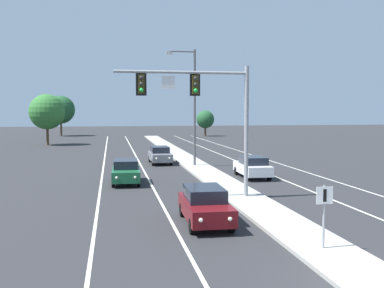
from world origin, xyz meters
TOP-DOWN VIEW (x-y plane):
  - ground_plane at (0.00, 0.00)m, footprint 260.00×260.00m
  - median_island at (0.00, 18.00)m, footprint 2.40×110.00m
  - lane_stripe_oncoming_center at (-4.70, 25.00)m, footprint 0.14×100.00m
  - lane_stripe_receding_center at (4.70, 25.00)m, footprint 0.14×100.00m
  - edge_stripe_left at (-8.00, 25.00)m, footprint 0.14×100.00m
  - edge_stripe_right at (8.00, 25.00)m, footprint 0.14×100.00m
  - overhead_signal_mast at (-2.25, 12.83)m, footprint 7.34×0.44m
  - median_sign_post at (-0.06, 3.22)m, footprint 0.60×0.10m
  - street_lamp_median at (-0.35, 27.31)m, footprint 2.58×0.28m
  - car_oncoming_darkred at (-3.30, 7.83)m, footprint 1.91×4.50m
  - car_oncoming_green at (-6.34, 19.34)m, footprint 1.93×4.51m
  - car_oncoming_grey at (-2.87, 30.11)m, footprint 1.86×4.49m
  - car_receding_white at (2.86, 20.22)m, footprint 1.92×4.51m
  - tree_far_right_a at (10.38, 72.55)m, footprint 3.40×3.40m
  - tree_far_left_b at (-16.19, 54.93)m, footprint 4.99×4.99m
  - tree_far_left_a at (-16.76, 77.85)m, footprint 5.34×5.34m

SIDE VIEW (x-z plane):
  - ground_plane at x=0.00m, z-range 0.00..0.00m
  - lane_stripe_oncoming_center at x=-4.70m, z-range 0.00..0.01m
  - lane_stripe_receding_center at x=4.70m, z-range 0.00..0.01m
  - edge_stripe_left at x=-8.00m, z-range 0.00..0.01m
  - edge_stripe_right at x=8.00m, z-range 0.00..0.01m
  - median_island at x=0.00m, z-range 0.00..0.15m
  - car_oncoming_darkred at x=-3.30m, z-range 0.03..1.61m
  - car_oncoming_green at x=-6.34m, z-range 0.03..1.61m
  - car_oncoming_grey at x=-2.87m, z-range 0.03..1.61m
  - car_receding_white at x=2.86m, z-range 0.03..1.61m
  - median_sign_post at x=-0.06m, z-range 0.49..2.69m
  - tree_far_right_a at x=10.38m, z-range 0.75..5.66m
  - tree_far_left_b at x=-16.19m, z-range 1.11..8.33m
  - tree_far_left_a at x=-16.76m, z-range 1.19..8.92m
  - overhead_signal_mast at x=-2.25m, z-range 1.73..8.93m
  - street_lamp_median at x=-0.35m, z-range 0.79..10.79m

